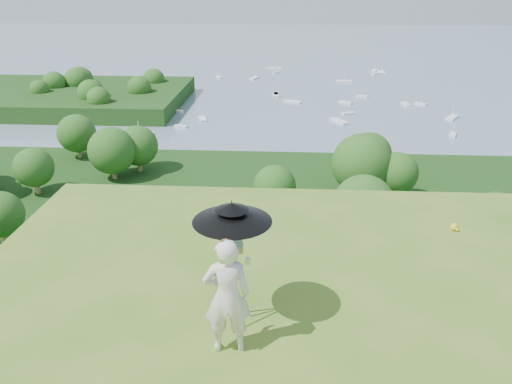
# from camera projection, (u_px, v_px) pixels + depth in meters

# --- Properties ---
(forest_slope) EXTENTS (140.00, 56.00, 22.00)m
(forest_slope) POSITION_uv_depth(u_px,v_px,m) (292.00, 346.00, 49.95)
(forest_slope) COLOR #13370F
(forest_slope) RESTS_ON bay_water
(shoreline_tier) EXTENTS (170.00, 28.00, 8.00)m
(shoreline_tier) POSITION_uv_depth(u_px,v_px,m) (289.00, 226.00, 89.38)
(shoreline_tier) COLOR slate
(shoreline_tier) RESTS_ON bay_water
(bay_water) EXTENTS (700.00, 700.00, 0.00)m
(bay_water) POSITION_uv_depth(u_px,v_px,m) (288.00, 65.00, 239.77)
(bay_water) COLOR slate
(bay_water) RESTS_ON ground
(peninsula) EXTENTS (90.00, 60.00, 12.00)m
(peninsula) POSITION_uv_depth(u_px,v_px,m) (61.00, 89.00, 163.90)
(peninsula) COLOR #13370F
(peninsula) RESTS_ON bay_water
(slope_trees) EXTENTS (110.00, 50.00, 6.00)m
(slope_trees) POSITION_uv_depth(u_px,v_px,m) (296.00, 221.00, 44.39)
(slope_trees) COLOR #1A5419
(slope_trees) RESTS_ON forest_slope
(harbor_town) EXTENTS (110.00, 22.00, 5.00)m
(harbor_town) POSITION_uv_depth(u_px,v_px,m) (290.00, 192.00, 86.80)
(harbor_town) COLOR beige
(harbor_town) RESTS_ON shoreline_tier
(moored_boats) EXTENTS (140.00, 140.00, 0.70)m
(moored_boats) POSITION_uv_depth(u_px,v_px,m) (251.00, 102.00, 167.91)
(moored_boats) COLOR white
(moored_boats) RESTS_ON bay_water
(painter) EXTENTS (0.73, 0.54, 1.81)m
(painter) POSITION_uv_depth(u_px,v_px,m) (227.00, 296.00, 6.97)
(painter) COLOR beige
(painter) RESTS_ON ground
(field_easel) EXTENTS (0.72, 0.72, 1.55)m
(field_easel) POSITION_uv_depth(u_px,v_px,m) (234.00, 280.00, 7.59)
(field_easel) COLOR olive
(field_easel) RESTS_ON ground
(sun_umbrella) EXTENTS (1.20, 1.20, 0.82)m
(sun_umbrella) POSITION_uv_depth(u_px,v_px,m) (232.00, 226.00, 7.25)
(sun_umbrella) COLOR black
(sun_umbrella) RESTS_ON field_easel
(painter_cap) EXTENTS (0.24, 0.27, 0.10)m
(painter_cap) POSITION_uv_depth(u_px,v_px,m) (225.00, 243.00, 6.63)
(painter_cap) COLOR #DB7888
(painter_cap) RESTS_ON painter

